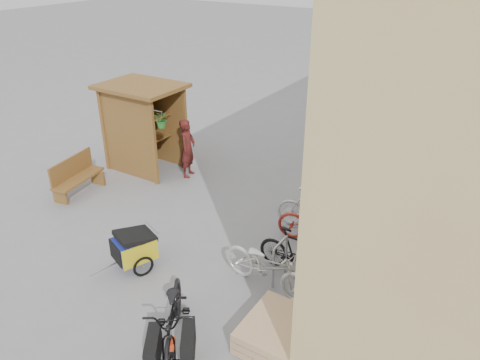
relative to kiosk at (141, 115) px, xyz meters
The scene contains 17 objects.
ground 4.39m from the kiosk, 37.02° to the right, with size 80.00×80.00×0.00m, color gray.
kiosk is the anchor object (origin of this frame).
bike_rack 5.67m from the kiosk, ahead, with size 0.05×5.35×0.86m.
pallet_stack 7.50m from the kiosk, 31.66° to the right, with size 1.00×1.20×0.40m.
bench 2.37m from the kiosk, 100.91° to the right, with size 0.70×1.56×0.95m.
shopping_carts 7.48m from the kiosk, 32.29° to the left, with size 0.63×2.13×1.14m.
child_trailer 4.77m from the kiosk, 50.20° to the right, with size 0.90×1.36×0.79m.
cargo_bike 6.94m from the kiosk, 43.99° to the right, with size 1.71×2.06×1.06m.
person_kiosk 1.58m from the kiosk, ahead, with size 0.59×0.39×1.61m, color maroon.
bike_0 6.25m from the kiosk, 26.91° to the right, with size 0.66×1.90×1.00m, color silver.
bike_1 6.22m from the kiosk, 20.19° to the right, with size 0.45×1.58×0.95m, color black.
bike_2 5.90m from the kiosk, ahead, with size 0.64×1.83×0.96m, color maroon.
bike_3 5.51m from the kiosk, ahead, with size 0.47×1.66×1.00m, color silver.
bike_4 5.86m from the kiosk, ahead, with size 0.53×1.52×0.80m, color silver.
bike_5 5.90m from the kiosk, ahead, with size 0.45×1.60×0.96m, color maroon.
bike_6 5.81m from the kiosk, 16.05° to the left, with size 0.60×1.72×0.90m, color silver.
bike_7 6.00m from the kiosk, 18.87° to the left, with size 0.42×1.49×0.90m, color #1C726E.
Camera 1 is at (5.40, -6.38, 5.66)m, focal length 35.00 mm.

